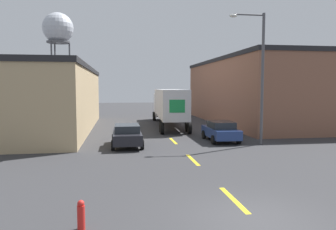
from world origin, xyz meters
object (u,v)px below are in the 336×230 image
(parked_car_left_far, at_px, (127,135))
(street_lamp, at_px, (259,70))
(water_tower, at_px, (58,29))
(semi_truck, at_px, (168,104))
(fire_hydrant, at_px, (81,215))
(parked_car_right_mid, at_px, (221,131))

(parked_car_left_far, distance_m, street_lamp, 10.24)
(parked_car_left_far, bearing_deg, water_tower, 105.78)
(semi_truck, distance_m, parked_car_left_far, 12.90)
(water_tower, relative_size, fire_hydrant, 20.30)
(parked_car_right_mid, bearing_deg, semi_truck, 102.35)
(parked_car_right_mid, xyz_separation_m, street_lamp, (2.16, -1.77, 4.46))
(parked_car_left_far, height_order, parked_car_right_mid, same)
(water_tower, height_order, street_lamp, water_tower)
(parked_car_left_far, height_order, street_lamp, street_lamp)
(water_tower, xyz_separation_m, street_lamp, (20.28, -39.80, -9.18))
(parked_car_left_far, height_order, water_tower, water_tower)
(parked_car_left_far, bearing_deg, parked_car_right_mid, 9.45)
(parked_car_right_mid, xyz_separation_m, water_tower, (-18.12, 38.02, 13.64))
(parked_car_right_mid, height_order, fire_hydrant, parked_car_right_mid)
(semi_truck, bearing_deg, fire_hydrant, -101.22)
(street_lamp, bearing_deg, parked_car_right_mid, 140.55)
(parked_car_right_mid, bearing_deg, street_lamp, -39.45)
(parked_car_left_far, bearing_deg, fire_hydrant, -97.11)
(parked_car_left_far, xyz_separation_m, fire_hydrant, (-1.64, -13.15, -0.37))
(water_tower, relative_size, street_lamp, 1.89)
(semi_truck, height_order, parked_car_left_far, semi_truck)
(street_lamp, bearing_deg, fire_hydrant, -130.83)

